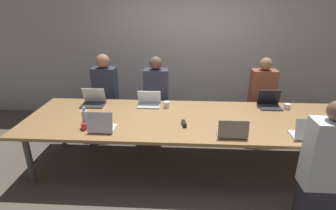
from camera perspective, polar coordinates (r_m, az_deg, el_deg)
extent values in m
plane|color=brown|center=(3.94, 4.39, -12.67)|extent=(24.00, 24.00, 0.00)
cube|color=#BCB7B2|center=(5.19, 4.54, 12.48)|extent=(12.00, 0.06, 2.80)
cube|color=#9E7547|center=(3.59, 4.71, -3.21)|extent=(4.46, 1.36, 0.04)
cylinder|color=#4C4C51|center=(3.85, -28.03, -10.18)|extent=(0.08, 0.08, 0.69)
cylinder|color=#4C4C51|center=(4.62, -21.97, -3.91)|extent=(0.08, 0.08, 0.69)
cylinder|color=#4C4C51|center=(4.72, 30.29, -4.89)|extent=(0.08, 0.08, 0.69)
cube|color=gray|center=(3.22, 13.60, -6.21)|extent=(0.34, 0.20, 0.02)
cube|color=gray|center=(3.09, 14.07, -5.20)|extent=(0.35, 0.04, 0.21)
cube|color=black|center=(3.10, 14.04, -5.14)|extent=(0.34, 0.04, 0.20)
cube|color=#333338|center=(4.20, 21.27, -0.48)|extent=(0.32, 0.24, 0.02)
cube|color=#333338|center=(4.24, 21.12, 1.65)|extent=(0.33, 0.07, 0.24)
cube|color=black|center=(4.23, 21.15, 1.57)|extent=(0.32, 0.07, 0.24)
cube|color=#2D2D38|center=(4.86, 18.94, -3.82)|extent=(0.32, 0.24, 0.45)
cube|color=brown|center=(4.65, 19.81, 2.79)|extent=(0.40, 0.24, 0.73)
sphere|color=#9E7051|center=(4.53, 20.55, 8.37)|extent=(0.20, 0.20, 0.20)
cylinder|color=white|center=(4.25, 24.53, -0.29)|extent=(0.09, 0.09, 0.08)
cube|color=#333338|center=(4.16, -16.00, -0.01)|extent=(0.34, 0.25, 0.02)
cube|color=#333338|center=(4.20, -15.77, 2.14)|extent=(0.35, 0.09, 0.24)
cube|color=silver|center=(4.19, -15.81, 2.05)|extent=(0.34, 0.09, 0.24)
cube|color=#2D2D38|center=(4.86, -12.89, -3.15)|extent=(0.32, 0.24, 0.45)
cube|color=#33384C|center=(4.65, -13.48, 3.49)|extent=(0.40, 0.24, 0.73)
sphere|color=#9E7051|center=(4.53, -14.01, 9.28)|extent=(0.23, 0.23, 0.23)
cube|color=silver|center=(3.37, -13.92, -5.00)|extent=(0.30, 0.25, 0.02)
cube|color=silver|center=(3.22, -14.65, -3.71)|extent=(0.31, 0.07, 0.25)
cube|color=black|center=(3.23, -14.59, -3.67)|extent=(0.30, 0.07, 0.24)
cylinder|color=red|center=(3.41, -17.80, -4.43)|extent=(0.07, 0.07, 0.09)
cylinder|color=#ADD1E0|center=(3.45, -17.58, -2.89)|extent=(0.08, 0.08, 0.22)
cylinder|color=#ADD1E0|center=(3.40, -17.82, -0.85)|extent=(0.03, 0.03, 0.05)
cube|color=#B7B7BC|center=(3.97, -4.22, -0.20)|extent=(0.34, 0.21, 0.02)
cube|color=#B7B7BC|center=(4.01, -4.10, 1.75)|extent=(0.35, 0.06, 0.21)
cube|color=silver|center=(4.01, -4.12, 1.66)|extent=(0.34, 0.06, 0.20)
cube|color=#2D2D38|center=(4.64, -2.47, -3.79)|extent=(0.32, 0.24, 0.45)
cube|color=#33384C|center=(4.42, -2.59, 3.14)|extent=(0.40, 0.24, 0.73)
sphere|color=brown|center=(4.30, -2.69, 9.12)|extent=(0.21, 0.21, 0.21)
cylinder|color=white|center=(3.91, -0.34, 0.08)|extent=(0.09, 0.09, 0.09)
cube|color=silver|center=(3.51, 27.84, -5.89)|extent=(0.36, 0.24, 0.02)
cube|color=silver|center=(3.37, 28.86, -4.72)|extent=(0.36, 0.07, 0.24)
cube|color=#0F1933|center=(3.38, 28.78, -4.69)|extent=(0.36, 0.07, 0.23)
cube|color=#2D2D38|center=(3.35, 29.30, -18.03)|extent=(0.32, 0.24, 0.45)
cube|color=silver|center=(3.04, 31.32, -9.22)|extent=(0.40, 0.24, 0.73)
cylinder|color=black|center=(3.66, 31.80, -4.10)|extent=(0.08, 0.08, 0.19)
cylinder|color=black|center=(3.62, 32.16, -2.43)|extent=(0.03, 0.03, 0.04)
cube|color=black|center=(3.37, 3.49, -4.07)|extent=(0.07, 0.16, 0.05)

